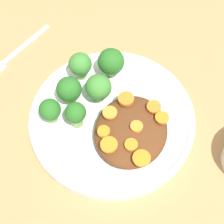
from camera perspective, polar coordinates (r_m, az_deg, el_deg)
name	(u,v)px	position (r m, az deg, el deg)	size (l,w,h in m)	color
ground_plane	(112,123)	(0.63, 0.00, -1.65)	(4.00, 4.00, 0.00)	tan
plate	(112,119)	(0.62, 0.00, -1.04)	(0.27, 0.27, 0.03)	white
stew_mound	(131,131)	(0.58, 2.89, -2.89)	(0.13, 0.11, 0.03)	#5B3319
broccoli_floret_0	(69,90)	(0.60, -6.56, 3.39)	(0.04, 0.04, 0.05)	#7FA85B
broccoli_floret_1	(111,62)	(0.63, -0.15, 7.64)	(0.05, 0.05, 0.06)	#7FA85B
broccoli_floret_2	(98,88)	(0.60, -2.08, 3.74)	(0.04, 0.04, 0.06)	#7FA85B
broccoli_floret_3	(76,114)	(0.58, -5.56, -0.29)	(0.03, 0.03, 0.05)	#7FA85B
broccoli_floret_4	(80,65)	(0.63, -4.86, 7.16)	(0.04, 0.04, 0.05)	#759E51
broccoli_floret_5	(50,110)	(0.59, -9.42, 0.24)	(0.04, 0.04, 0.05)	#759E51
carrot_slice_0	(137,127)	(0.56, 3.76, -2.26)	(0.02, 0.02, 0.01)	orange
carrot_slice_1	(126,99)	(0.59, 2.15, 2.00)	(0.03, 0.03, 0.01)	orange
carrot_slice_2	(111,113)	(0.57, -0.08, -0.17)	(0.02, 0.02, 0.00)	orange
carrot_slice_3	(102,131)	(0.56, -1.54, -2.93)	(0.02, 0.02, 0.01)	orange
carrot_slice_4	(154,107)	(0.58, 6.39, 0.80)	(0.02, 0.02, 0.00)	orange
carrot_slice_5	(109,145)	(0.55, -0.47, -5.01)	(0.03, 0.03, 0.00)	orange
carrot_slice_6	(131,145)	(0.55, 2.93, -5.00)	(0.02, 0.02, 0.00)	orange
carrot_slice_7	(141,158)	(0.54, 4.52, -7.03)	(0.03, 0.03, 0.00)	orange
carrot_slice_8	(161,120)	(0.57, 7.55, -1.21)	(0.02, 0.02, 0.00)	orange
fork	(10,57)	(0.73, -15.34, 8.03)	(0.16, 0.08, 0.01)	#B4B4B4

